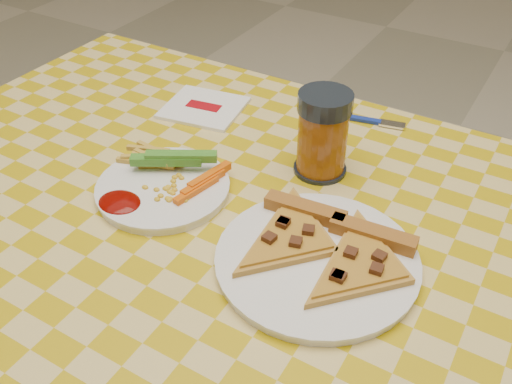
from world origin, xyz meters
TOP-DOWN VIEW (x-y plane):
  - table at (0.00, 0.00)m, footprint 1.28×0.88m
  - plate_left at (-0.15, 0.02)m, footprint 0.22×0.22m
  - plate_right at (0.11, -0.00)m, footprint 0.30×0.30m
  - fries_veggies at (-0.16, 0.04)m, footprint 0.19×0.18m
  - pizza_slices at (0.12, 0.02)m, footprint 0.26×0.23m
  - drink_glass at (0.03, 0.19)m, footprint 0.08×0.08m
  - napkin at (-0.24, 0.26)m, footprint 0.16×0.15m
  - fork at (0.03, 0.37)m, footprint 0.14×0.04m

SIDE VIEW (x-z plane):
  - table at x=0.00m, z-range 0.30..1.06m
  - napkin at x=-0.24m, z-range 0.76..0.76m
  - fork at x=0.03m, z-range 0.76..0.76m
  - plate_left at x=-0.15m, z-range 0.76..0.77m
  - plate_right at x=0.11m, z-range 0.76..0.77m
  - pizza_slices at x=0.12m, z-range 0.76..0.79m
  - fries_veggies at x=-0.16m, z-range 0.76..0.80m
  - drink_glass at x=0.03m, z-range 0.75..0.89m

